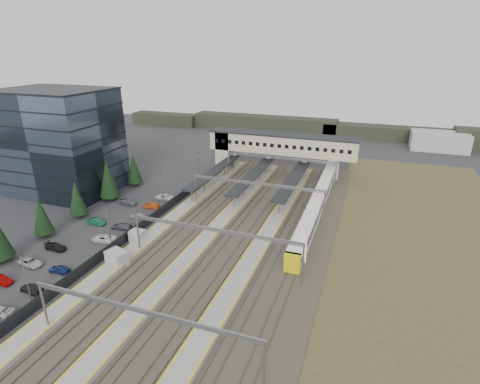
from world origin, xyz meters
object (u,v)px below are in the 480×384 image
at_px(relay_cabin_far, 138,236).
at_px(relay_cabin_near, 117,259).
at_px(footbridge, 272,145).
at_px(billboard, 303,245).
at_px(office_building, 60,142).
at_px(train, 319,200).

bearing_deg(relay_cabin_far, relay_cabin_near, -79.10).
height_order(footbridge, billboard, footbridge).
relative_size(office_building, billboard, 4.01).
height_order(office_building, billboard, office_building).
bearing_deg(billboard, footbridge, 111.37).
distance_m(relay_cabin_near, billboard, 30.07).
bearing_deg(relay_cabin_far, billboard, 4.90).
bearing_deg(footbridge, train, -51.63).
bearing_deg(relay_cabin_near, billboard, 20.51).
bearing_deg(train, footbridge, 128.37).
relative_size(relay_cabin_near, billboard, 0.62).
height_order(relay_cabin_far, footbridge, footbridge).
relative_size(relay_cabin_near, footbridge, 0.09).
distance_m(office_building, relay_cabin_near, 42.61).
xyz_separation_m(office_building, train, (60.00, 9.41, -10.32)).
bearing_deg(office_building, relay_cabin_far, -28.14).
bearing_deg(relay_cabin_near, train, 51.62).
bearing_deg(train, relay_cabin_far, -137.50).
distance_m(relay_cabin_far, footbridge, 48.86).
distance_m(footbridge, billboard, 47.71).
xyz_separation_m(office_building, billboard, (61.02, -14.25, -8.54)).
xyz_separation_m(office_building, footbridge, (43.70, 30.00, -4.26)).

